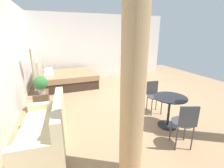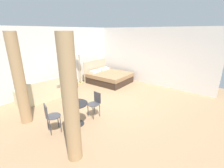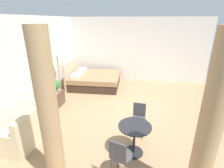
{
  "view_description": "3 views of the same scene",
  "coord_description": "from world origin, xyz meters",
  "px_view_note": "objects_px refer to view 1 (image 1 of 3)",
  "views": [
    {
      "loc": [
        -4.49,
        2.06,
        1.95
      ],
      "look_at": [
        -0.28,
        0.61,
        0.57
      ],
      "focal_mm": 25.54,
      "sensor_mm": 36.0,
      "label": 1
    },
    {
      "loc": [
        -4.52,
        -3.56,
        2.69
      ],
      "look_at": [
        0.52,
        0.48,
        0.51
      ],
      "focal_mm": 25.36,
      "sensor_mm": 36.0,
      "label": 2
    },
    {
      "loc": [
        -4.96,
        -0.15,
        2.74
      ],
      "look_at": [
        0.19,
        0.7,
        0.77
      ],
      "focal_mm": 27.44,
      "sensor_mm": 36.0,
      "label": 3
    }
  ],
  "objects_px": {
    "bed": "(67,79)",
    "balcony_table": "(169,106)",
    "potted_plant": "(41,84)",
    "cafe_chair_near_window": "(185,122)",
    "nightstand": "(42,100)",
    "floor_lamp": "(30,52)",
    "cafe_chair_near_couch": "(154,94)",
    "couch": "(46,132)",
    "vase": "(42,87)"
  },
  "relations": [
    {
      "from": "bed",
      "to": "balcony_table",
      "type": "bearing_deg",
      "value": -153.17
    },
    {
      "from": "potted_plant",
      "to": "balcony_table",
      "type": "xyz_separation_m",
      "value": [
        -1.75,
        -2.65,
        -0.26
      ]
    },
    {
      "from": "balcony_table",
      "to": "cafe_chair_near_window",
      "type": "xyz_separation_m",
      "value": [
        -0.69,
        0.23,
        0.05
      ]
    },
    {
      "from": "nightstand",
      "to": "floor_lamp",
      "type": "distance_m",
      "value": 1.49
    },
    {
      "from": "balcony_table",
      "to": "potted_plant",
      "type": "bearing_deg",
      "value": 56.57
    },
    {
      "from": "cafe_chair_near_couch",
      "to": "nightstand",
      "type": "bearing_deg",
      "value": 67.85
    },
    {
      "from": "bed",
      "to": "cafe_chair_near_couch",
      "type": "distance_m",
      "value": 3.63
    },
    {
      "from": "nightstand",
      "to": "floor_lamp",
      "type": "bearing_deg",
      "value": 15.8
    },
    {
      "from": "nightstand",
      "to": "cafe_chair_near_window",
      "type": "distance_m",
      "value": 3.55
    },
    {
      "from": "nightstand",
      "to": "balcony_table",
      "type": "distance_m",
      "value": 3.27
    },
    {
      "from": "potted_plant",
      "to": "cafe_chair_near_couch",
      "type": "distance_m",
      "value": 2.93
    },
    {
      "from": "potted_plant",
      "to": "cafe_chair_near_window",
      "type": "relative_size",
      "value": 0.54
    },
    {
      "from": "couch",
      "to": "vase",
      "type": "relative_size",
      "value": 7.11
    },
    {
      "from": "bed",
      "to": "cafe_chair_near_window",
      "type": "height_order",
      "value": "bed"
    },
    {
      "from": "nightstand",
      "to": "vase",
      "type": "xyz_separation_m",
      "value": [
        0.12,
        -0.04,
        0.35
      ]
    },
    {
      "from": "bed",
      "to": "balcony_table",
      "type": "distance_m",
      "value": 4.22
    },
    {
      "from": "potted_plant",
      "to": "cafe_chair_near_window",
      "type": "bearing_deg",
      "value": -135.26
    },
    {
      "from": "bed",
      "to": "couch",
      "type": "bearing_deg",
      "value": 170.69
    },
    {
      "from": "balcony_table",
      "to": "cafe_chair_near_couch",
      "type": "relative_size",
      "value": 0.86
    },
    {
      "from": "couch",
      "to": "nightstand",
      "type": "bearing_deg",
      "value": 6.27
    },
    {
      "from": "vase",
      "to": "couch",
      "type": "bearing_deg",
      "value": -175.23
    },
    {
      "from": "cafe_chair_near_window",
      "to": "cafe_chair_near_couch",
      "type": "xyz_separation_m",
      "value": [
        1.42,
        -0.31,
        -0.03
      ]
    },
    {
      "from": "couch",
      "to": "balcony_table",
      "type": "bearing_deg",
      "value": -93.03
    },
    {
      "from": "nightstand",
      "to": "floor_lamp",
      "type": "xyz_separation_m",
      "value": [
        0.79,
        0.22,
        1.24
      ]
    },
    {
      "from": "floor_lamp",
      "to": "cafe_chair_near_window",
      "type": "relative_size",
      "value": 2.06
    },
    {
      "from": "potted_plant",
      "to": "balcony_table",
      "type": "relative_size",
      "value": 0.66
    },
    {
      "from": "potted_plant",
      "to": "balcony_table",
      "type": "bearing_deg",
      "value": -123.43
    },
    {
      "from": "couch",
      "to": "floor_lamp",
      "type": "bearing_deg",
      "value": 9.33
    },
    {
      "from": "floor_lamp",
      "to": "bed",
      "type": "bearing_deg",
      "value": -41.74
    },
    {
      "from": "potted_plant",
      "to": "vase",
      "type": "height_order",
      "value": "potted_plant"
    },
    {
      "from": "potted_plant",
      "to": "floor_lamp",
      "type": "relative_size",
      "value": 0.26
    },
    {
      "from": "vase",
      "to": "cafe_chair_near_window",
      "type": "distance_m",
      "value": 3.6
    },
    {
      "from": "floor_lamp",
      "to": "cafe_chair_near_couch",
      "type": "bearing_deg",
      "value": -122.61
    },
    {
      "from": "nightstand",
      "to": "cafe_chair_near_window",
      "type": "xyz_separation_m",
      "value": [
        -2.55,
        -2.46,
        0.29
      ]
    },
    {
      "from": "nightstand",
      "to": "floor_lamp",
      "type": "height_order",
      "value": "floor_lamp"
    },
    {
      "from": "vase",
      "to": "cafe_chair_near_window",
      "type": "relative_size",
      "value": 0.26
    },
    {
      "from": "bed",
      "to": "couch",
      "type": "relative_size",
      "value": 1.34
    },
    {
      "from": "vase",
      "to": "cafe_chair_near_window",
      "type": "bearing_deg",
      "value": -137.73
    },
    {
      "from": "cafe_chair_near_window",
      "to": "potted_plant",
      "type": "bearing_deg",
      "value": 44.74
    },
    {
      "from": "nightstand",
      "to": "balcony_table",
      "type": "bearing_deg",
      "value": -124.55
    },
    {
      "from": "potted_plant",
      "to": "balcony_table",
      "type": "distance_m",
      "value": 3.19
    },
    {
      "from": "cafe_chair_near_window",
      "to": "floor_lamp",
      "type": "bearing_deg",
      "value": 38.83
    },
    {
      "from": "floor_lamp",
      "to": "nightstand",
      "type": "bearing_deg",
      "value": -164.2
    },
    {
      "from": "bed",
      "to": "nightstand",
      "type": "distance_m",
      "value": 2.07
    },
    {
      "from": "bed",
      "to": "cafe_chair_near_couch",
      "type": "relative_size",
      "value": 2.64
    },
    {
      "from": "couch",
      "to": "cafe_chair_near_couch",
      "type": "bearing_deg",
      "value": -77.01
    },
    {
      "from": "vase",
      "to": "cafe_chair_near_window",
      "type": "height_order",
      "value": "cafe_chair_near_window"
    },
    {
      "from": "couch",
      "to": "nightstand",
      "type": "relative_size",
      "value": 3.01
    },
    {
      "from": "couch",
      "to": "potted_plant",
      "type": "relative_size",
      "value": 3.45
    },
    {
      "from": "potted_plant",
      "to": "cafe_chair_near_couch",
      "type": "xyz_separation_m",
      "value": [
        -1.03,
        -2.73,
        -0.25
      ]
    }
  ]
}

